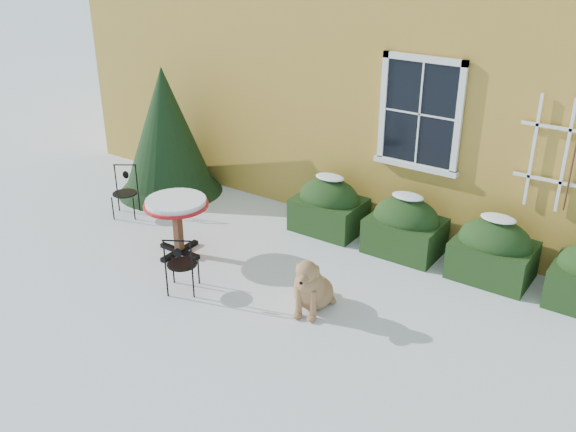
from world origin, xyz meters
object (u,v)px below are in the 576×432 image
Objects in this scene: patio_chair_near at (181,264)px; patio_chair_far at (125,191)px; bistro_table at (176,209)px; evergreen_shrub at (167,144)px; dog at (311,288)px.

patio_chair_far reaches higher than patio_chair_near.
evergreen_shrub is at bearing 137.26° from bistro_table.
bistro_table is 1.13m from patio_chair_near.
bistro_table is at bearing 161.15° from dog.
patio_chair_far is at bearing -57.92° from patio_chair_near.
dog is at bearing -3.95° from bistro_table.
bistro_table reaches higher than patio_chair_near.
patio_chair_far is 0.93× the size of dog.
dog is at bearing -43.33° from patio_chair_far.
patio_chair_near is 0.92× the size of dog.
dog is (2.40, -0.17, -0.40)m from bistro_table.
patio_chair_far is at bearing 155.65° from dog.
patio_chair_far is (0.10, -1.13, -0.49)m from evergreen_shrub.
bistro_table is 1.77m from patio_chair_far.
patio_chair_near is 2.76m from patio_chair_far.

